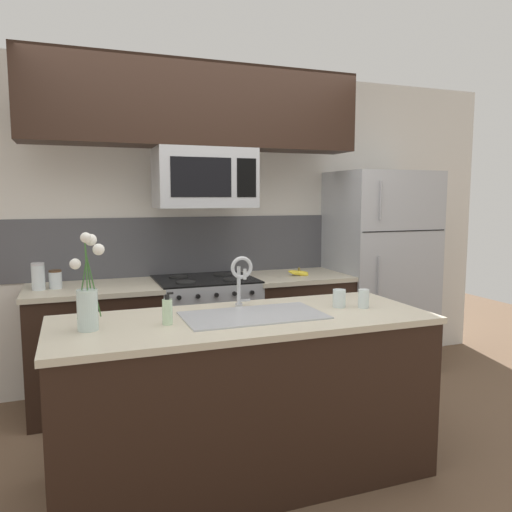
# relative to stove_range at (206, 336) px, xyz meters

# --- Properties ---
(ground_plane) EXTENTS (10.00, 10.00, 0.00)m
(ground_plane) POSITION_rel_stove_range_xyz_m (-0.00, -0.90, -0.46)
(ground_plane) COLOR brown
(rear_partition) EXTENTS (5.20, 0.10, 2.60)m
(rear_partition) POSITION_rel_stove_range_xyz_m (0.30, 0.38, 0.84)
(rear_partition) COLOR silver
(rear_partition) RESTS_ON ground
(splash_band) EXTENTS (3.39, 0.01, 0.48)m
(splash_band) POSITION_rel_stove_range_xyz_m (-0.00, 0.32, 0.69)
(splash_band) COLOR #4C4C51
(splash_band) RESTS_ON rear_partition
(back_counter_left) EXTENTS (0.94, 0.65, 0.91)m
(back_counter_left) POSITION_rel_stove_range_xyz_m (-0.84, 0.00, -0.01)
(back_counter_left) COLOR black
(back_counter_left) RESTS_ON ground
(back_counter_right) EXTENTS (0.83, 0.65, 0.91)m
(back_counter_right) POSITION_rel_stove_range_xyz_m (0.78, 0.00, -0.01)
(back_counter_right) COLOR black
(back_counter_right) RESTS_ON ground
(stove_range) EXTENTS (0.76, 0.64, 0.93)m
(stove_range) POSITION_rel_stove_range_xyz_m (0.00, 0.00, 0.00)
(stove_range) COLOR #A8AAAF
(stove_range) RESTS_ON ground
(microwave) EXTENTS (0.74, 0.40, 0.44)m
(microwave) POSITION_rel_stove_range_xyz_m (0.00, -0.02, 1.23)
(microwave) COLOR #A8AAAF
(upper_cabinet_band) EXTENTS (2.48, 0.34, 0.60)m
(upper_cabinet_band) POSITION_rel_stove_range_xyz_m (-0.06, -0.05, 1.76)
(upper_cabinet_band) COLOR black
(refrigerator) EXTENTS (0.83, 0.74, 1.77)m
(refrigerator) POSITION_rel_stove_range_xyz_m (1.60, 0.02, 0.42)
(refrigerator) COLOR #A8AAAF
(refrigerator) RESTS_ON ground
(storage_jar_tall) EXTENTS (0.09, 0.09, 0.19)m
(storage_jar_tall) POSITION_rel_stove_range_xyz_m (-1.19, -0.01, 0.54)
(storage_jar_tall) COLOR silver
(storage_jar_tall) RESTS_ON back_counter_left
(storage_jar_medium) EXTENTS (0.09, 0.09, 0.13)m
(storage_jar_medium) POSITION_rel_stove_range_xyz_m (-1.09, 0.01, 0.51)
(storage_jar_medium) COLOR silver
(storage_jar_medium) RESTS_ON back_counter_left
(banana_bunch) EXTENTS (0.19, 0.12, 0.08)m
(banana_bunch) POSITION_rel_stove_range_xyz_m (0.78, -0.06, 0.47)
(banana_bunch) COLOR yellow
(banana_bunch) RESTS_ON back_counter_right
(island_counter) EXTENTS (2.04, 0.80, 0.91)m
(island_counter) POSITION_rel_stove_range_xyz_m (-0.11, -1.25, -0.01)
(island_counter) COLOR black
(island_counter) RESTS_ON ground
(kitchen_sink) EXTENTS (0.76, 0.42, 0.16)m
(kitchen_sink) POSITION_rel_stove_range_xyz_m (-0.05, -1.25, 0.38)
(kitchen_sink) COLOR #ADAFB5
(kitchen_sink) RESTS_ON island_counter
(sink_faucet) EXTENTS (0.14, 0.14, 0.31)m
(sink_faucet) POSITION_rel_stove_range_xyz_m (-0.05, -1.04, 0.65)
(sink_faucet) COLOR #B7BABF
(sink_faucet) RESTS_ON island_counter
(dish_soap_bottle) EXTENTS (0.06, 0.05, 0.16)m
(dish_soap_bottle) POSITION_rel_stove_range_xyz_m (-0.53, -1.27, 0.52)
(dish_soap_bottle) COLOR beige
(dish_soap_bottle) RESTS_ON island_counter
(drinking_glass) EXTENTS (0.08, 0.08, 0.11)m
(drinking_glass) POSITION_rel_stove_range_xyz_m (0.49, -1.22, 0.50)
(drinking_glass) COLOR silver
(drinking_glass) RESTS_ON island_counter
(spare_glass) EXTENTS (0.06, 0.06, 0.11)m
(spare_glass) POSITION_rel_stove_range_xyz_m (0.62, -1.29, 0.50)
(spare_glass) COLOR silver
(spare_glass) RESTS_ON island_counter
(flower_vase) EXTENTS (0.16, 0.14, 0.48)m
(flower_vase) POSITION_rel_stove_range_xyz_m (-0.90, -1.24, 0.60)
(flower_vase) COLOR silver
(flower_vase) RESTS_ON island_counter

